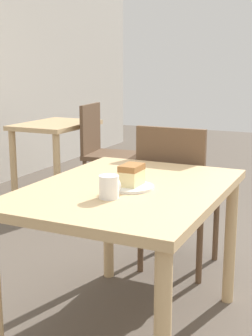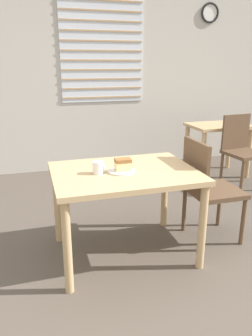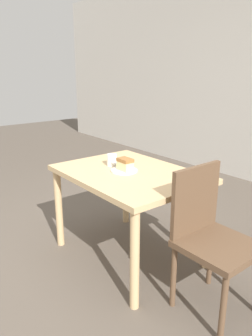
% 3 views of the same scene
% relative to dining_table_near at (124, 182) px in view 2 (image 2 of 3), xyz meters
% --- Properties ---
extents(ground_plane, '(14.00, 14.00, 0.00)m').
position_rel_dining_table_near_xyz_m(ground_plane, '(0.04, -0.57, -0.62)').
color(ground_plane, brown).
extents(wall_back, '(10.00, 0.09, 2.80)m').
position_rel_dining_table_near_xyz_m(wall_back, '(0.04, 2.46, 0.78)').
color(wall_back, beige).
rests_on(wall_back, ground_plane).
extents(dining_table_near, '(1.10, 0.82, 0.72)m').
position_rel_dining_table_near_xyz_m(dining_table_near, '(0.00, 0.00, 0.00)').
color(dining_table_near, tan).
rests_on(dining_table_near, ground_plane).
extents(dining_table_far, '(0.80, 0.56, 0.72)m').
position_rel_dining_table_near_xyz_m(dining_table_far, '(1.80, 1.58, -0.05)').
color(dining_table_far, tan).
rests_on(dining_table_far, ground_plane).
extents(chair_near_window, '(0.43, 0.43, 0.90)m').
position_rel_dining_table_near_xyz_m(chair_near_window, '(0.75, 0.03, -0.12)').
color(chair_near_window, brown).
rests_on(chair_near_window, ground_plane).
extents(chair_far_corner, '(0.48, 0.48, 0.90)m').
position_rel_dining_table_near_xyz_m(chair_far_corner, '(1.83, 1.09, -0.12)').
color(chair_far_corner, brown).
rests_on(chair_far_corner, ground_plane).
extents(plate, '(0.20, 0.20, 0.01)m').
position_rel_dining_table_near_xyz_m(plate, '(-0.03, -0.03, 0.10)').
color(plate, white).
rests_on(plate, dining_table_near).
extents(cake_slice, '(0.12, 0.08, 0.09)m').
position_rel_dining_table_near_xyz_m(cake_slice, '(-0.02, -0.03, 0.15)').
color(cake_slice, beige).
rests_on(cake_slice, plate).
extents(coffee_mug, '(0.09, 0.08, 0.09)m').
position_rel_dining_table_near_xyz_m(coffee_mug, '(-0.20, -0.01, 0.14)').
color(coffee_mug, white).
rests_on(coffee_mug, dining_table_near).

